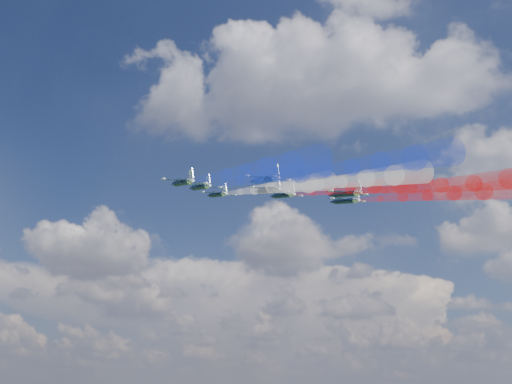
% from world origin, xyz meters
% --- Properties ---
extents(jet_lead, '(15.83, 15.91, 6.53)m').
position_xyz_m(jet_lead, '(-6.97, 32.94, 173.92)').
color(jet_lead, black).
extents(trail_lead, '(33.85, 33.70, 13.73)m').
position_xyz_m(trail_lead, '(12.06, 14.24, 168.02)').
color(trail_lead, white).
extents(jet_inner_left, '(15.83, 15.91, 6.53)m').
position_xyz_m(jet_inner_left, '(-5.28, 15.43, 170.16)').
color(jet_inner_left, black).
extents(trail_inner_left, '(33.85, 33.70, 13.73)m').
position_xyz_m(trail_inner_left, '(13.75, -3.28, 164.26)').
color(trail_inner_left, '#1830D1').
extents(jet_inner_right, '(15.83, 15.91, 6.53)m').
position_xyz_m(jet_inner_right, '(11.02, 31.23, 171.65)').
color(jet_inner_right, black).
extents(trail_inner_right, '(33.85, 33.70, 13.73)m').
position_xyz_m(trail_inner_right, '(30.05, 12.52, 165.75)').
color(trail_inner_right, red).
extents(jet_outer_left, '(15.83, 15.91, 6.53)m').
position_xyz_m(jet_outer_left, '(-3.26, -0.40, 165.78)').
color(jet_outer_left, black).
extents(trail_outer_left, '(33.85, 33.70, 13.73)m').
position_xyz_m(trail_outer_left, '(15.78, -19.10, 159.89)').
color(trail_outer_left, '#1830D1').
extents(jet_center_third, '(15.83, 15.91, 6.53)m').
position_xyz_m(jet_center_third, '(10.71, 16.54, 168.31)').
color(jet_center_third, black).
extents(trail_center_third, '(33.85, 33.70, 13.73)m').
position_xyz_m(trail_center_third, '(29.75, -2.17, 162.41)').
color(trail_center_third, white).
extents(jet_outer_right, '(15.83, 15.91, 6.53)m').
position_xyz_m(jet_outer_right, '(26.52, 31.40, 168.94)').
color(jet_outer_right, black).
extents(trail_outer_right, '(33.85, 33.70, 13.73)m').
position_xyz_m(trail_outer_right, '(45.56, 12.70, 163.04)').
color(trail_outer_right, red).
extents(jet_rear_left, '(15.83, 15.91, 6.53)m').
position_xyz_m(jet_rear_left, '(14.45, -0.49, 164.76)').
color(jet_rear_left, black).
extents(trail_rear_left, '(33.85, 33.70, 13.73)m').
position_xyz_m(trail_rear_left, '(33.48, -19.20, 158.86)').
color(trail_rear_left, '#1830D1').
extents(jet_rear_right, '(15.83, 15.91, 6.53)m').
position_xyz_m(jet_rear_right, '(28.56, 14.55, 165.27)').
color(jet_rear_right, black).
extents(trail_rear_right, '(33.85, 33.70, 13.73)m').
position_xyz_m(trail_rear_right, '(47.60, -4.16, 159.37)').
color(trail_rear_right, red).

